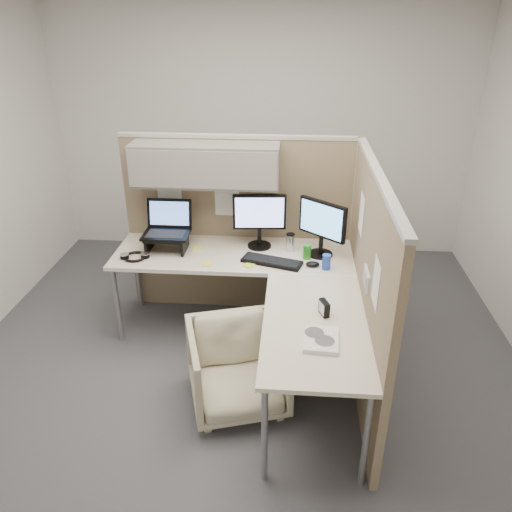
# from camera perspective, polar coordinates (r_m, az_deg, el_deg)

# --- Properties ---
(ground) EXTENTS (4.50, 4.50, 0.00)m
(ground) POSITION_cam_1_polar(r_m,az_deg,el_deg) (4.08, -1.71, -12.30)
(ground) COLOR #424248
(ground) RESTS_ON ground
(partition_back) EXTENTS (2.00, 0.36, 1.63)m
(partition_back) POSITION_cam_1_polar(r_m,az_deg,el_deg) (4.29, -3.64, 6.55)
(partition_back) COLOR #877459
(partition_back) RESTS_ON ground
(partition_right) EXTENTS (0.07, 2.03, 1.63)m
(partition_right) POSITION_cam_1_polar(r_m,az_deg,el_deg) (3.59, 12.46, -3.14)
(partition_right) COLOR #877459
(partition_right) RESTS_ON ground
(desk) EXTENTS (2.00, 1.98, 0.73)m
(desk) POSITION_cam_1_polar(r_m,az_deg,el_deg) (3.79, 0.23, -3.05)
(desk) COLOR beige
(desk) RESTS_ON ground
(office_chair) EXTENTS (0.79, 0.77, 0.67)m
(office_chair) POSITION_cam_1_polar(r_m,az_deg,el_deg) (3.55, -2.14, -12.25)
(office_chair) COLOR beige
(office_chair) RESTS_ON ground
(monitor_left) EXTENTS (0.44, 0.20, 0.47)m
(monitor_left) POSITION_cam_1_polar(r_m,az_deg,el_deg) (4.15, 0.40, 4.52)
(monitor_left) COLOR black
(monitor_left) RESTS_ON desk
(monitor_right) EXTENTS (0.36, 0.31, 0.47)m
(monitor_right) POSITION_cam_1_polar(r_m,az_deg,el_deg) (4.03, 7.56, 3.64)
(monitor_right) COLOR black
(monitor_right) RESTS_ON desk
(laptop_station) EXTENTS (0.38, 0.33, 0.40)m
(laptop_station) POSITION_cam_1_polar(r_m,az_deg,el_deg) (4.23, -10.12, 2.72)
(laptop_station) COLOR black
(laptop_station) RESTS_ON desk
(keyboard) EXTENTS (0.51, 0.30, 0.02)m
(keyboard) POSITION_cam_1_polar(r_m,az_deg,el_deg) (3.98, 1.82, -0.65)
(keyboard) COLOR black
(keyboard) RESTS_ON desk
(mouse) EXTENTS (0.11, 0.08, 0.04)m
(mouse) POSITION_cam_1_polar(r_m,az_deg,el_deg) (3.95, 6.49, -0.92)
(mouse) COLOR black
(mouse) RESTS_ON desk
(travel_mug) EXTENTS (0.07, 0.07, 0.15)m
(travel_mug) POSITION_cam_1_polar(r_m,az_deg,el_deg) (4.16, 3.94, 1.58)
(travel_mug) COLOR silver
(travel_mug) RESTS_ON desk
(soda_can_green) EXTENTS (0.07, 0.07, 0.12)m
(soda_can_green) POSITION_cam_1_polar(r_m,az_deg,el_deg) (3.90, 8.05, -0.68)
(soda_can_green) COLOR #1E3FA5
(soda_can_green) RESTS_ON desk
(soda_can_silver) EXTENTS (0.07, 0.07, 0.12)m
(soda_can_silver) POSITION_cam_1_polar(r_m,az_deg,el_deg) (4.05, 5.85, 0.50)
(soda_can_silver) COLOR #268C1E
(soda_can_silver) RESTS_ON desk
(sticky_note_b) EXTENTS (0.10, 0.10, 0.01)m
(sticky_note_b) POSITION_cam_1_polar(r_m,az_deg,el_deg) (3.94, -0.79, -1.07)
(sticky_note_b) COLOR yellow
(sticky_note_b) RESTS_ON desk
(sticky_note_c) EXTENTS (0.09, 0.09, 0.01)m
(sticky_note_c) POSITION_cam_1_polar(r_m,az_deg,el_deg) (4.25, -6.75, 0.92)
(sticky_note_c) COLOR yellow
(sticky_note_c) RESTS_ON desk
(sticky_note_a) EXTENTS (0.08, 0.08, 0.01)m
(sticky_note_a) POSITION_cam_1_polar(r_m,az_deg,el_deg) (3.98, -5.63, -0.90)
(sticky_note_a) COLOR yellow
(sticky_note_a) RESTS_ON desk
(headphones) EXTENTS (0.23, 0.22, 0.03)m
(headphones) POSITION_cam_1_polar(r_m,az_deg,el_deg) (4.17, -13.67, -0.05)
(headphones) COLOR black
(headphones) RESTS_ON desk
(paper_stack) EXTENTS (0.23, 0.28, 0.03)m
(paper_stack) POSITION_cam_1_polar(r_m,az_deg,el_deg) (3.10, 7.43, -9.47)
(paper_stack) COLOR white
(paper_stack) RESTS_ON desk
(desk_clock) EXTENTS (0.07, 0.11, 0.10)m
(desk_clock) POSITION_cam_1_polar(r_m,az_deg,el_deg) (3.33, 7.78, -5.91)
(desk_clock) COLOR black
(desk_clock) RESTS_ON desk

